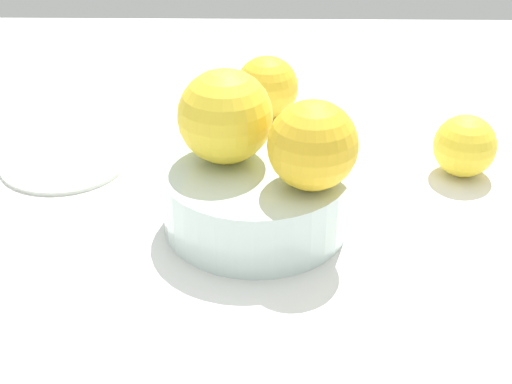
{
  "coord_description": "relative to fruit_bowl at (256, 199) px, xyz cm",
  "views": [
    {
      "loc": [
        55.73,
        0.81,
        37.23
      ],
      "look_at": [
        0.0,
        0.0,
        3.34
      ],
      "focal_mm": 53.88,
      "sensor_mm": 36.0,
      "label": 1
    }
  ],
  "objects": [
    {
      "name": "ground_plane",
      "position": [
        0.0,
        0.0,
        -3.66
      ],
      "size": [
        110.0,
        110.0,
        2.0
      ],
      "primitive_type": "cube",
      "color": "white"
    },
    {
      "name": "side_plate",
      "position": [
        -10.64,
        -19.17,
        -2.26
      ],
      "size": [
        12.54,
        12.54,
        0.8
      ],
      "primitive_type": "cylinder",
      "color": "silver",
      "rests_on": "ground_plane"
    },
    {
      "name": "orange_loose_0",
      "position": [
        -9.32,
        19.8,
        0.35
      ],
      "size": [
        6.02,
        6.02,
        6.02
      ],
      "primitive_type": "sphere",
      "color": "yellow",
      "rests_on": "ground_plane"
    },
    {
      "name": "orange_in_bowl_1",
      "position": [
        2.51,
        4.48,
        6.53
      ],
      "size": [
        7.25,
        7.25,
        7.25
      ],
      "primitive_type": "sphere",
      "color": "yellow",
      "rests_on": "fruit_bowl"
    },
    {
      "name": "orange_loose_1",
      "position": [
        -21.87,
        0.88,
        0.8
      ],
      "size": [
        6.92,
        6.92,
        6.92
      ],
      "primitive_type": "sphere",
      "color": "yellow",
      "rests_on": "ground_plane"
    },
    {
      "name": "fruit_bowl",
      "position": [
        0.0,
        0.0,
        0.0
      ],
      "size": [
        15.81,
        15.81,
        5.56
      ],
      "color": "silver",
      "rests_on": "ground_plane"
    },
    {
      "name": "orange_in_bowl_0",
      "position": [
        -1.8,
        -2.59,
        6.91
      ],
      "size": [
        8.02,
        8.02,
        8.02
      ],
      "primitive_type": "sphere",
      "color": "yellow",
      "rests_on": "fruit_bowl"
    }
  ]
}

